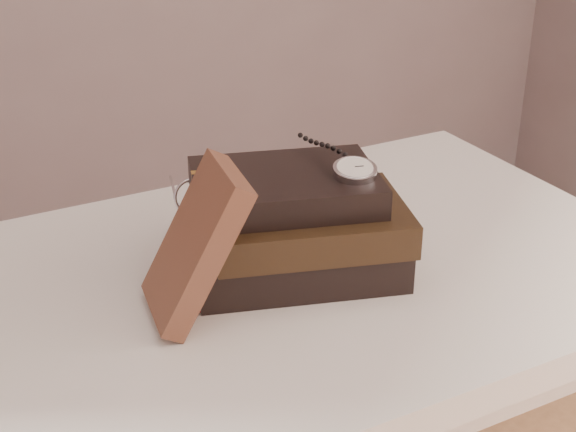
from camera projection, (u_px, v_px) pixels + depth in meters
table at (268, 335)px, 1.08m from camera, size 1.00×0.60×0.75m
book_stack at (296, 226)px, 1.02m from camera, size 0.29×0.24×0.13m
journal at (196, 244)px, 0.92m from camera, size 0.13×0.13×0.17m
pocket_watch at (352, 168)px, 0.99m from camera, size 0.07×0.16×0.02m
eyeglasses at (214, 194)px, 1.07m from camera, size 0.14×0.15×0.05m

